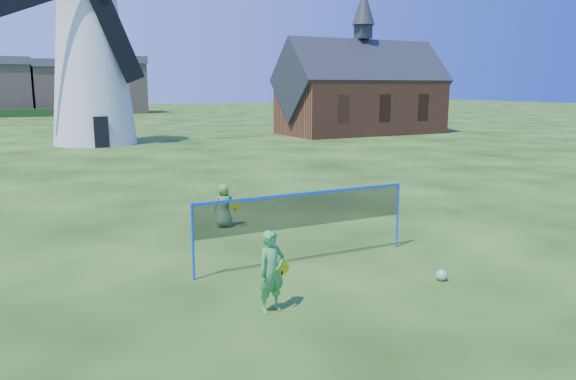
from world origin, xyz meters
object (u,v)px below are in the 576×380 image
(windmill, at_px, (91,58))
(badminton_net, at_px, (305,211))
(player_girl, at_px, (272,272))
(chapel, at_px, (362,94))
(play_ball, at_px, (442,275))
(player_boy, at_px, (224,205))

(windmill, height_order, badminton_net, windmill)
(windmill, height_order, player_girl, windmill)
(chapel, relative_size, player_girl, 9.45)
(badminton_net, relative_size, play_ball, 22.95)
(play_ball, bearing_deg, player_girl, 177.32)
(badminton_net, distance_m, play_ball, 3.10)
(windmill, bearing_deg, player_boy, -90.13)
(badminton_net, xyz_separation_m, play_ball, (1.85, -2.26, -1.03))
(player_girl, bearing_deg, windmill, 76.36)
(chapel, height_order, play_ball, chapel)
(player_girl, bearing_deg, chapel, 42.23)
(windmill, height_order, player_boy, windmill)
(player_girl, bearing_deg, player_boy, 66.27)
(player_boy, bearing_deg, windmill, -77.27)
(windmill, distance_m, chapel, 20.64)
(chapel, xyz_separation_m, player_boy, (-20.53, -23.54, -2.57))
(player_girl, distance_m, play_ball, 3.68)
(windmill, distance_m, player_boy, 25.02)
(windmill, xyz_separation_m, player_boy, (-0.06, -24.52, -4.98))
(badminton_net, xyz_separation_m, player_boy, (-0.48, 3.67, -0.54))
(windmill, distance_m, player_girl, 30.69)
(player_girl, relative_size, play_ball, 6.41)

